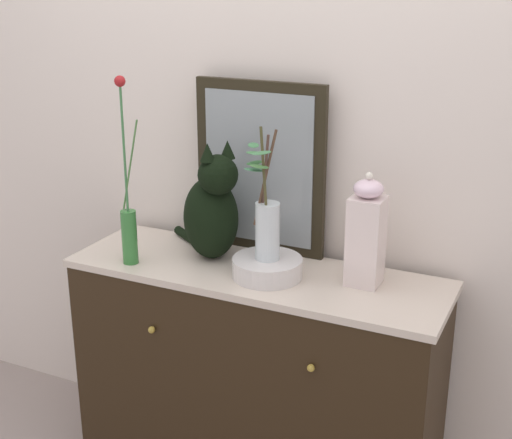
% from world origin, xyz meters
% --- Properties ---
extents(wall_back, '(4.40, 0.08, 2.60)m').
position_xyz_m(wall_back, '(0.00, 0.28, 1.30)').
color(wall_back, silver).
rests_on(wall_back, ground_plane).
extents(sideboard, '(1.29, 0.43, 0.84)m').
position_xyz_m(sideboard, '(0.00, -0.00, 0.42)').
color(sideboard, black).
rests_on(sideboard, ground_plane).
extents(mirror_leaning, '(0.48, 0.03, 0.60)m').
position_xyz_m(mirror_leaning, '(-0.07, 0.18, 1.14)').
color(mirror_leaning, black).
rests_on(mirror_leaning, sideboard).
extents(cat_sitting, '(0.37, 0.30, 0.42)m').
position_xyz_m(cat_sitting, '(-0.18, 0.04, 1.02)').
color(cat_sitting, black).
rests_on(cat_sitting, sideboard).
extents(vase_slim_green, '(0.09, 0.05, 0.64)m').
position_xyz_m(vase_slim_green, '(-0.42, -0.12, 0.99)').
color(vase_slim_green, '#337735').
rests_on(vase_slim_green, sideboard).
extents(bowl_porcelain, '(0.23, 0.23, 0.06)m').
position_xyz_m(bowl_porcelain, '(0.06, -0.03, 0.87)').
color(bowl_porcelain, silver).
rests_on(bowl_porcelain, sideboard).
extents(vase_glass_clear, '(0.15, 0.20, 0.44)m').
position_xyz_m(vase_glass_clear, '(0.05, -0.03, 1.02)').
color(vase_glass_clear, silver).
rests_on(vase_glass_clear, bowl_porcelain).
extents(jar_lidded_porcelain, '(0.11, 0.11, 0.37)m').
position_xyz_m(jar_lidded_porcelain, '(0.36, 0.05, 1.01)').
color(jar_lidded_porcelain, silver).
rests_on(jar_lidded_porcelain, sideboard).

